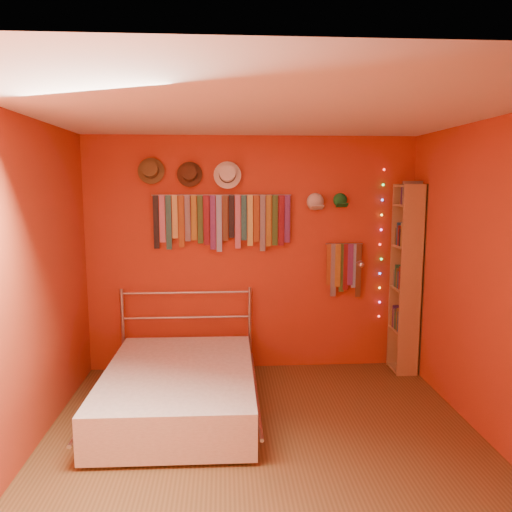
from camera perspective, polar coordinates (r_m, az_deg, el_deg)
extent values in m
plane|color=brown|center=(4.07, 1.05, -21.21)|extent=(3.50, 3.50, 0.00)
cube|color=#9C2C19|center=(5.34, -0.47, 0.17)|extent=(3.50, 0.02, 2.50)
cube|color=#9C2C19|center=(4.15, 25.98, -3.02)|extent=(0.02, 3.50, 2.50)
cube|color=#9C2C19|center=(3.89, -25.60, -3.70)|extent=(0.02, 3.50, 2.50)
cube|color=white|center=(3.58, 1.16, 16.27)|extent=(3.50, 3.50, 0.02)
cylinder|color=#AAA9AE|center=(5.23, -3.92, 6.96)|extent=(1.45, 0.01, 0.01)
cube|color=black|center=(5.28, -11.36, 3.81)|extent=(0.06, 0.01, 0.56)
cube|color=#AF5778|center=(5.27, -10.67, 4.18)|extent=(0.06, 0.01, 0.49)
cube|color=#175051|center=(5.25, -9.96, 3.78)|extent=(0.06, 0.01, 0.56)
cube|color=tan|center=(5.26, -9.25, 4.43)|extent=(0.06, 0.01, 0.45)
cube|color=brown|center=(5.25, -8.54, 3.93)|extent=(0.06, 0.01, 0.54)
cube|color=navy|center=(5.23, -7.83, 4.28)|extent=(0.06, 0.01, 0.48)
cube|color=olive|center=(5.24, -7.11, 4.34)|extent=(0.06, 0.01, 0.47)
cube|color=#21491D|center=(5.23, -6.40, 4.17)|extent=(0.06, 0.01, 0.50)
cube|color=maroon|center=(5.22, -5.68, 4.09)|extent=(0.06, 0.01, 0.52)
cube|color=#531A69|center=(5.24, -4.96, 3.83)|extent=(0.06, 0.01, 0.57)
cube|color=#768FD2|center=(5.23, -4.24, 3.70)|extent=(0.06, 0.01, 0.59)
cube|color=#4D2E19|center=(5.22, -3.53, 4.33)|extent=(0.06, 0.01, 0.48)
cube|color=black|center=(5.23, -2.82, 4.52)|extent=(0.06, 0.01, 0.45)
cube|color=#AE5775|center=(5.23, -2.10, 3.91)|extent=(0.06, 0.01, 0.56)
cube|color=#184B54|center=(5.22, -1.38, 4.38)|extent=(0.06, 0.01, 0.47)
cube|color=#C6C54F|center=(5.24, -0.67, 4.06)|extent=(0.06, 0.01, 0.53)
cube|color=maroon|center=(5.24, 0.05, 4.28)|extent=(0.06, 0.01, 0.49)
cube|color=navy|center=(5.24, 0.76, 3.75)|extent=(0.06, 0.01, 0.59)
cube|color=brown|center=(5.26, 1.47, 4.03)|extent=(0.06, 0.01, 0.54)
cube|color=#204D1E|center=(5.26, 2.18, 4.08)|extent=(0.06, 0.01, 0.53)
cube|color=#5E0E1B|center=(5.26, 2.90, 4.07)|extent=(0.06, 0.01, 0.53)
cube|color=#471965|center=(5.28, 3.59, 4.25)|extent=(0.06, 0.01, 0.50)
cylinder|color=#AAA9AE|center=(5.42, 10.04, 1.38)|extent=(0.40, 0.01, 0.01)
cube|color=brown|center=(5.41, 8.36, -0.98)|extent=(0.06, 0.01, 0.45)
cube|color=navy|center=(5.42, 8.83, -1.63)|extent=(0.06, 0.01, 0.57)
cube|color=#9A631C|center=(5.42, 9.33, -1.09)|extent=(0.06, 0.01, 0.47)
cube|color=#205020|center=(5.45, 9.77, -1.36)|extent=(0.06, 0.01, 0.52)
cube|color=#5F110E|center=(5.45, 10.25, -1.26)|extent=(0.06, 0.01, 0.50)
cube|color=#581A6A|center=(5.45, 10.74, -0.98)|extent=(0.06, 0.01, 0.45)
cube|color=#77A2D4|center=(5.48, 11.17, -1.11)|extent=(0.06, 0.01, 0.48)
cube|color=#482818|center=(5.49, 11.63, -1.64)|extent=(0.06, 0.01, 0.58)
cylinder|color=brown|center=(5.27, -11.91, 9.48)|extent=(0.27, 0.07, 0.27)
cylinder|color=brown|center=(5.23, -11.98, 9.61)|extent=(0.16, 0.13, 0.18)
cylinder|color=#332314|center=(5.25, -11.94, 9.55)|extent=(0.16, 0.05, 0.16)
cylinder|color=#442918|center=(5.23, -7.59, 9.23)|extent=(0.26, 0.06, 0.26)
cylinder|color=#442918|center=(5.19, -7.63, 9.36)|extent=(0.15, 0.13, 0.17)
cylinder|color=black|center=(5.21, -7.61, 9.29)|extent=(0.16, 0.05, 0.16)
cylinder|color=white|center=(5.22, -3.29, 9.22)|extent=(0.29, 0.07, 0.28)
cylinder|color=white|center=(5.17, -3.28, 9.36)|extent=(0.17, 0.14, 0.19)
cylinder|color=black|center=(5.20, -3.28, 9.29)|extent=(0.17, 0.06, 0.17)
ellipsoid|color=silver|center=(5.32, 6.78, 6.19)|extent=(0.18, 0.14, 0.18)
cube|color=silver|center=(5.22, 6.99, 5.54)|extent=(0.13, 0.10, 0.05)
ellipsoid|color=#186E2A|center=(5.38, 9.58, 6.33)|extent=(0.16, 0.12, 0.16)
cube|color=#186E2A|center=(5.28, 9.82, 5.75)|extent=(0.12, 0.09, 0.05)
sphere|color=#FF3333|center=(5.51, 14.42, 9.54)|extent=(0.02, 0.02, 0.02)
sphere|color=#33FF4C|center=(5.51, 14.33, 7.89)|extent=(0.02, 0.02, 0.02)
sphere|color=#4C66FF|center=(5.51, 14.24, 6.23)|extent=(0.02, 0.02, 0.02)
sphere|color=yellow|center=(5.51, 14.16, 4.58)|extent=(0.02, 0.02, 0.02)
sphere|color=#FF4CCC|center=(5.53, 14.11, 2.93)|extent=(0.02, 0.02, 0.02)
sphere|color=#FF3333|center=(5.54, 13.98, 1.29)|extent=(0.02, 0.02, 0.02)
sphere|color=#33FF4C|center=(5.57, 14.13, -0.34)|extent=(0.02, 0.02, 0.02)
sphere|color=#4C66FF|center=(5.59, 13.96, -1.96)|extent=(0.02, 0.02, 0.02)
sphere|color=yellow|center=(5.62, 13.94, -3.56)|extent=(0.02, 0.02, 0.02)
sphere|color=#FF4CCC|center=(5.66, 13.95, -5.14)|extent=(0.02, 0.02, 0.02)
sphere|color=#FF3333|center=(5.69, 13.86, -6.70)|extent=(0.02, 0.02, 0.02)
cylinder|color=#AAA9AE|center=(5.52, 11.32, -0.78)|extent=(0.03, 0.03, 0.03)
cylinder|color=#AAA9AE|center=(5.41, 11.62, -0.68)|extent=(0.01, 0.23, 0.07)
sphere|color=white|center=(5.30, 11.96, -0.98)|extent=(0.06, 0.06, 0.06)
cube|color=#A47B4A|center=(5.36, 17.37, -2.90)|extent=(0.24, 0.02, 2.00)
cube|color=#A47B4A|center=(5.65, 16.21, -2.29)|extent=(0.24, 0.02, 2.00)
cube|color=#A47B4A|center=(5.54, 17.89, -2.56)|extent=(0.02, 0.34, 2.00)
cube|color=#A47B4A|center=(5.76, 16.36, -12.20)|extent=(0.24, 0.32, 0.02)
cube|color=#A47B4A|center=(5.63, 16.54, -8.09)|extent=(0.24, 0.32, 0.02)
cube|color=#A47B4A|center=(5.52, 16.73, -3.61)|extent=(0.24, 0.32, 0.02)
cube|color=#A47B4A|center=(5.45, 16.93, 1.03)|extent=(0.24, 0.32, 0.02)
cube|color=#A47B4A|center=(5.42, 17.12, 5.55)|extent=(0.24, 0.32, 0.02)
cube|color=#A47B4A|center=(5.41, 17.21, 7.66)|extent=(0.24, 0.32, 0.02)
cylinder|color=#AAA9AE|center=(5.51, -14.97, -8.31)|extent=(0.03, 0.03, 0.91)
cylinder|color=#AAA9AE|center=(5.41, -0.71, -8.33)|extent=(0.03, 0.03, 0.91)
cylinder|color=#AAA9AE|center=(5.46, -7.88, -9.60)|extent=(1.34, 0.02, 0.02)
cylinder|color=#AAA9AE|center=(5.38, -7.93, -6.97)|extent=(1.34, 0.02, 0.02)
cylinder|color=#AAA9AE|center=(5.32, -7.99, -4.17)|extent=(1.34, 0.02, 0.02)
cube|color=beige|center=(4.60, -8.73, -14.74)|extent=(1.31, 1.84, 0.37)
cylinder|color=#AAA9AE|center=(4.71, -17.18, -14.70)|extent=(0.06, 1.83, 0.03)
cylinder|color=#AAA9AE|center=(4.60, -0.05, -14.92)|extent=(0.06, 1.83, 0.03)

